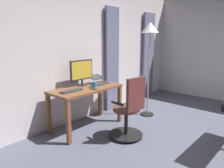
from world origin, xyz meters
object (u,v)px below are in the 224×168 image
at_px(cell_phone_face_up, 94,89).
at_px(mug_coffee, 94,84).
at_px(laptop, 99,81).
at_px(computer_monitor, 82,71).
at_px(desk, 86,94).
at_px(office_chair, 129,111).
at_px(floor_lamp, 150,36).
at_px(computer_keyboard, 72,91).

xyz_separation_m(cell_phone_face_up, mug_coffee, (-0.12, -0.11, 0.04)).
bearing_deg(laptop, computer_monitor, -24.73).
height_order(desk, computer_monitor, computer_monitor).
relative_size(cell_phone_face_up, mug_coffee, 1.05).
xyz_separation_m(office_chair, cell_phone_face_up, (0.16, -0.65, 0.29)).
bearing_deg(floor_lamp, desk, -20.69).
xyz_separation_m(desk, floor_lamp, (-1.28, 0.48, 1.01)).
height_order(computer_monitor, floor_lamp, floor_lamp).
height_order(cell_phone_face_up, mug_coffee, mug_coffee).
distance_m(desk, laptop, 0.43).
bearing_deg(computer_monitor, mug_coffee, 101.75).
bearing_deg(desk, computer_keyboard, 4.62).
bearing_deg(office_chair, cell_phone_face_up, 110.59).
relative_size(desk, computer_keyboard, 3.37).
distance_m(office_chair, computer_monitor, 1.17).
distance_m(mug_coffee, floor_lamp, 1.49).
distance_m(desk, computer_keyboard, 0.37).
bearing_deg(computer_keyboard, mug_coffee, 174.03).
relative_size(mug_coffee, floor_lamp, 0.07).
height_order(office_chair, floor_lamp, floor_lamp).
bearing_deg(cell_phone_face_up, laptop, -153.16).
height_order(cell_phone_face_up, floor_lamp, floor_lamp).
bearing_deg(mug_coffee, computer_keyboard, -5.97).
bearing_deg(office_chair, computer_keyboard, 129.10).
height_order(computer_monitor, mug_coffee, computer_monitor).
bearing_deg(computer_keyboard, computer_monitor, -152.01).
distance_m(computer_monitor, computer_keyboard, 0.53).
relative_size(desk, office_chair, 1.26).
distance_m(computer_keyboard, cell_phone_face_up, 0.39).
relative_size(computer_keyboard, floor_lamp, 0.20).
bearing_deg(computer_monitor, cell_phone_face_up, 80.64).
bearing_deg(computer_keyboard, floor_lamp, 164.34).
bearing_deg(laptop, desk, 6.30).
height_order(office_chair, computer_keyboard, office_chair).
height_order(computer_keyboard, floor_lamp, floor_lamp).
height_order(office_chair, mug_coffee, office_chair).
bearing_deg(desk, laptop, -169.30).
height_order(desk, computer_keyboard, computer_keyboard).
height_order(office_chair, cell_phone_face_up, office_chair).
relative_size(laptop, floor_lamp, 0.18).
bearing_deg(desk, mug_coffee, 148.17).
xyz_separation_m(office_chair, computer_monitor, (0.10, -1.03, 0.56)).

